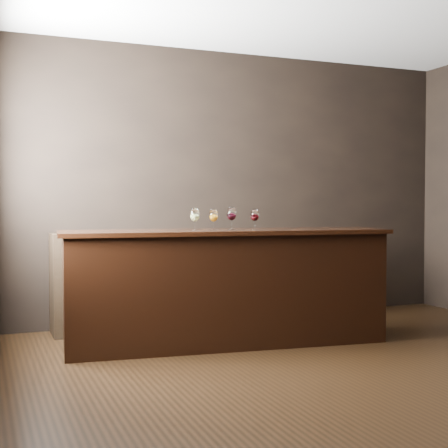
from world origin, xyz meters
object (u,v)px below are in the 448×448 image
object	(u,v)px
glass_amber	(214,216)
glass_white	(195,215)
back_bar_shelf	(186,279)
bar_counter	(227,289)
glass_red_a	(232,214)
glass_red_b	(255,216)

from	to	relation	value
glass_amber	glass_white	bearing A→B (deg)	-166.50
back_bar_shelf	glass_white	size ratio (longest dim) A/B	13.88
glass_white	glass_amber	world-z (taller)	glass_white
bar_counter	back_bar_shelf	world-z (taller)	bar_counter
glass_amber	glass_red_a	world-z (taller)	glass_red_a
glass_red_b	glass_amber	bearing A→B (deg)	170.09
back_bar_shelf	glass_red_a	world-z (taller)	glass_red_a
glass_amber	glass_red_b	size ratio (longest dim) A/B	0.99
glass_red_a	glass_white	bearing A→B (deg)	-172.67
glass_red_a	glass_red_b	bearing A→B (deg)	-18.41
bar_counter	glass_amber	bearing A→B (deg)	169.14
glass_white	glass_amber	xyz separation A→B (m)	(0.19, 0.04, -0.01)
bar_counter	glass_red_b	bearing A→B (deg)	-0.59
glass_white	glass_amber	bearing A→B (deg)	13.50
glass_white	glass_amber	size ratio (longest dim) A/B	1.06
back_bar_shelf	glass_red_a	bearing A→B (deg)	-81.85
glass_white	glass_red_b	size ratio (longest dim) A/B	1.06
bar_counter	back_bar_shelf	bearing A→B (deg)	100.35
glass_red_a	glass_red_b	size ratio (longest dim) A/B	1.10
back_bar_shelf	glass_white	xyz separation A→B (m)	(-0.23, -0.93, 0.65)
glass_white	glass_red_a	bearing A→B (deg)	7.33
bar_counter	glass_red_a	bearing A→B (deg)	36.71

